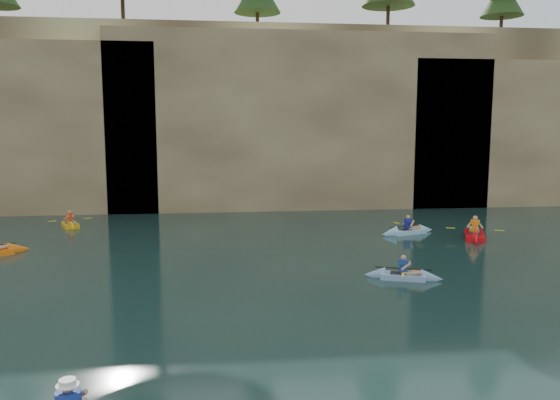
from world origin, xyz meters
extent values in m
plane|color=black|center=(0.00, 0.00, 0.00)|extent=(160.00, 160.00, 0.00)
cube|color=tan|center=(0.00, 30.00, 6.00)|extent=(70.00, 16.00, 12.00)
cube|color=tan|center=(2.00, 22.60, 5.70)|extent=(24.00, 2.40, 11.40)
cube|color=black|center=(-4.00, 21.95, 1.60)|extent=(3.50, 1.00, 3.20)
cube|color=black|center=(10.00, 21.95, 2.25)|extent=(5.00, 1.00, 4.50)
sphere|color=tan|center=(-6.00, -3.00, 0.99)|extent=(0.22, 0.22, 0.22)
cube|color=yellow|center=(-6.24, -2.01, 0.46)|extent=(0.18, 0.43, 0.02)
cylinder|color=white|center=(-6.00, -3.00, 1.03)|extent=(0.39, 0.39, 0.11)
cone|color=orange|center=(-11.80, 11.69, 0.14)|extent=(1.16, 1.12, 0.76)
cube|color=#7BA4CF|center=(2.88, 5.85, 0.12)|extent=(2.18, 1.34, 0.24)
cone|color=#7BA4CF|center=(3.80, 5.52, 0.12)|extent=(0.91, 0.85, 0.64)
cone|color=#7BA4CF|center=(1.96, 6.19, 0.12)|extent=(0.91, 0.85, 0.64)
cube|color=black|center=(2.74, 5.91, 0.21)|extent=(0.65, 0.57, 0.04)
cube|color=navy|center=(2.88, 5.85, 0.45)|extent=(0.34, 0.28, 0.43)
sphere|color=tan|center=(2.88, 5.85, 0.76)|extent=(0.18, 0.18, 0.18)
cylinder|color=black|center=(2.88, 5.85, 0.38)|extent=(1.80, 0.68, 0.04)
cube|color=yellow|center=(3.17, 6.65, 0.38)|extent=(0.22, 0.42, 0.02)
cube|color=yellow|center=(2.59, 5.06, 0.38)|extent=(0.22, 0.42, 0.02)
cube|color=red|center=(8.60, 12.19, 0.15)|extent=(1.88, 2.90, 0.30)
cone|color=red|center=(9.12, 13.40, 0.15)|extent=(1.13, 1.23, 0.81)
cone|color=red|center=(8.08, 10.98, 0.15)|extent=(1.13, 1.23, 0.81)
cube|color=black|center=(8.54, 12.05, 0.27)|extent=(0.68, 0.71, 0.04)
cube|color=orange|center=(8.60, 12.19, 0.58)|extent=(0.36, 0.43, 0.54)
sphere|color=tan|center=(8.60, 12.19, 0.97)|extent=(0.23, 0.23, 0.23)
cylinder|color=black|center=(8.60, 12.19, 0.44)|extent=(0.98, 2.20, 0.04)
cube|color=yellow|center=(7.60, 12.62, 0.44)|extent=(0.42, 0.24, 0.02)
cube|color=yellow|center=(9.60, 11.75, 0.44)|extent=(0.42, 0.24, 0.02)
cube|color=#EAAE13|center=(-11.18, 17.47, 0.12)|extent=(1.44, 2.16, 0.24)
cone|color=#EAAE13|center=(-10.80, 16.58, 0.12)|extent=(0.89, 0.93, 0.66)
cone|color=#EAAE13|center=(-11.56, 18.36, 0.12)|extent=(0.89, 0.93, 0.66)
cube|color=black|center=(-11.24, 17.60, 0.21)|extent=(0.60, 0.67, 0.04)
cube|color=red|center=(-11.18, 17.47, 0.47)|extent=(0.30, 0.35, 0.44)
sphere|color=tan|center=(-11.18, 17.47, 0.79)|extent=(0.19, 0.19, 0.19)
cylinder|color=black|center=(-11.18, 17.47, 0.38)|extent=(0.80, 1.81, 0.04)
cube|color=yellow|center=(-10.37, 17.81, 0.38)|extent=(0.42, 0.24, 0.02)
cube|color=yellow|center=(-11.98, 17.12, 0.38)|extent=(0.42, 0.24, 0.02)
cube|color=#93D0F5|center=(5.83, 13.58, 0.13)|extent=(2.46, 1.42, 0.26)
cone|color=#93D0F5|center=(6.88, 13.92, 0.13)|extent=(1.00, 0.92, 0.70)
cone|color=#93D0F5|center=(4.78, 13.24, 0.13)|extent=(1.00, 0.92, 0.70)
cube|color=black|center=(5.69, 13.53, 0.23)|extent=(0.66, 0.59, 0.04)
cube|color=navy|center=(5.83, 13.58, 0.50)|extent=(0.37, 0.29, 0.47)
sphere|color=tan|center=(5.83, 13.58, 0.84)|extent=(0.20, 0.20, 0.20)
cylinder|color=black|center=(5.83, 13.58, 0.40)|extent=(1.99, 0.67, 0.04)
cube|color=yellow|center=(5.54, 14.47, 0.40)|extent=(0.20, 0.42, 0.02)
cube|color=yellow|center=(6.12, 12.69, 0.40)|extent=(0.20, 0.42, 0.02)
camera|label=1|loc=(-3.50, -11.88, 5.26)|focal=35.00mm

